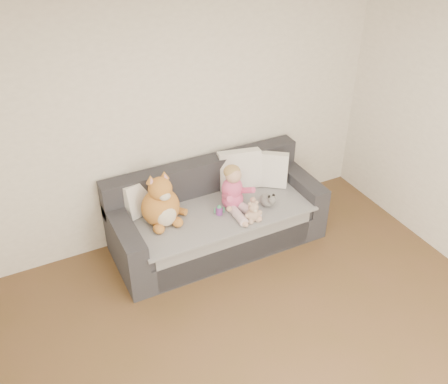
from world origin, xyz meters
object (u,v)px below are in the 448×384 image
object	(u,v)px
toddler	(235,192)
teddy_bear	(253,213)
plush_cat	(161,205)
sofa	(216,217)
sippy_cup	(219,209)

from	to	relation	value
toddler	teddy_bear	bearing A→B (deg)	-81.98
teddy_bear	plush_cat	bearing A→B (deg)	159.50
sofa	sippy_cup	bearing A→B (deg)	-103.90
sofa	sippy_cup	distance (m)	0.28
plush_cat	teddy_bear	xyz separation A→B (m)	(0.81, -0.38, -0.12)
sofa	toddler	size ratio (longest dim) A/B	4.37
sofa	sippy_cup	size ratio (longest dim) A/B	18.55
sippy_cup	plush_cat	bearing A→B (deg)	165.93
plush_cat	sippy_cup	world-z (taller)	plush_cat
sofa	sippy_cup	world-z (taller)	sofa
teddy_bear	sippy_cup	world-z (taller)	teddy_bear
sofa	teddy_bear	size ratio (longest dim) A/B	9.46
toddler	plush_cat	size ratio (longest dim) A/B	0.86
sippy_cup	teddy_bear	bearing A→B (deg)	-43.88
toddler	sippy_cup	xyz separation A→B (m)	(-0.19, -0.03, -0.14)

